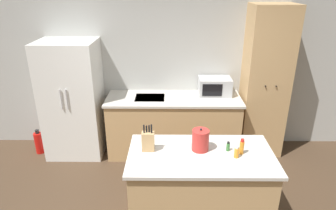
# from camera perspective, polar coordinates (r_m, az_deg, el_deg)

# --- Properties ---
(wall_back) EXTENTS (7.20, 0.06, 2.60)m
(wall_back) POSITION_cam_1_polar(r_m,az_deg,el_deg) (4.76, -0.14, 7.14)
(wall_back) COLOR #B2B2AD
(wall_back) RESTS_ON ground_plane
(refrigerator) EXTENTS (0.84, 0.69, 1.79)m
(refrigerator) POSITION_cam_1_polar(r_m,az_deg,el_deg) (4.78, -17.69, 0.96)
(refrigerator) COLOR white
(refrigerator) RESTS_ON ground_plane
(back_counter) EXTENTS (2.04, 0.70, 0.93)m
(back_counter) POSITION_cam_1_polar(r_m,az_deg,el_deg) (4.72, 1.02, -3.83)
(back_counter) COLOR tan
(back_counter) RESTS_ON ground_plane
(pantry_cabinet) EXTENTS (0.63, 0.54, 2.29)m
(pantry_cabinet) POSITION_cam_1_polar(r_m,az_deg,el_deg) (4.75, 17.98, 3.98)
(pantry_cabinet) COLOR tan
(pantry_cabinet) RESTS_ON ground_plane
(kitchen_island) EXTENTS (1.50, 0.81, 0.93)m
(kitchen_island) POSITION_cam_1_polar(r_m,az_deg,el_deg) (3.40, 5.97, -15.84)
(kitchen_island) COLOR tan
(kitchen_island) RESTS_ON ground_plane
(microwave) EXTENTS (0.49, 0.35, 0.27)m
(microwave) POSITION_cam_1_polar(r_m,az_deg,el_deg) (4.66, 8.87, 3.54)
(microwave) COLOR #B2B5B7
(microwave) RESTS_ON back_counter
(knife_block) EXTENTS (0.13, 0.09, 0.30)m
(knife_block) POSITION_cam_1_polar(r_m,az_deg,el_deg) (3.13, -3.81, -6.87)
(knife_block) COLOR tan
(knife_block) RESTS_ON kitchen_island
(spice_bottle_tall_dark) EXTENTS (0.04, 0.04, 0.11)m
(spice_bottle_tall_dark) POSITION_cam_1_polar(r_m,az_deg,el_deg) (3.20, 11.37, -7.76)
(spice_bottle_tall_dark) COLOR #337033
(spice_bottle_tall_dark) RESTS_ON kitchen_island
(spice_bottle_short_red) EXTENTS (0.05, 0.05, 0.13)m
(spice_bottle_short_red) POSITION_cam_1_polar(r_m,az_deg,el_deg) (3.11, 12.93, -8.76)
(spice_bottle_short_red) COLOR orange
(spice_bottle_short_red) RESTS_ON kitchen_island
(spice_bottle_amber_oil) EXTENTS (0.05, 0.05, 0.17)m
(spice_bottle_amber_oil) POSITION_cam_1_polar(r_m,az_deg,el_deg) (3.17, 13.87, -7.76)
(spice_bottle_amber_oil) COLOR orange
(spice_bottle_amber_oil) RESTS_ON kitchen_island
(kettle) EXTENTS (0.18, 0.18, 0.25)m
(kettle) POSITION_cam_1_polar(r_m,az_deg,el_deg) (3.15, 6.19, -6.66)
(kettle) COLOR #B72D28
(kettle) RESTS_ON kitchen_island
(fire_extinguisher) EXTENTS (0.13, 0.13, 0.41)m
(fire_extinguisher) POSITION_cam_1_polar(r_m,az_deg,el_deg) (5.24, -23.35, -6.57)
(fire_extinguisher) COLOR red
(fire_extinguisher) RESTS_ON ground_plane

